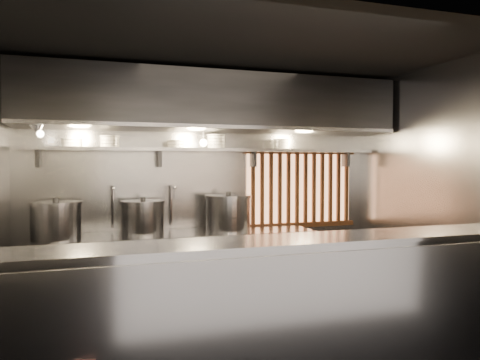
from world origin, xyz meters
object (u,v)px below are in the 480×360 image
stock_pot_mid (143,217)px  pendant_bulb (203,143)px  heat_lamp (37,128)px  stock_pot_right (228,213)px  stock_pot_left (56,220)px

stock_pot_mid → pendant_bulb: bearing=2.9°
heat_lamp → stock_pot_right: 2.32m
heat_lamp → stock_pot_mid: 1.48m
stock_pot_left → heat_lamp: bearing=-121.4°
pendant_bulb → stock_pot_right: pendant_bulb is taller
heat_lamp → stock_pot_mid: bearing=16.3°
stock_pot_left → stock_pot_right: size_ratio=0.88×
pendant_bulb → stock_pot_mid: size_ratio=0.35×
heat_lamp → stock_pot_right: bearing=8.3°
heat_lamp → stock_pot_left: 1.00m
heat_lamp → stock_pot_mid: (1.07, 0.31, -0.97)m
stock_pot_left → stock_pot_mid: size_ratio=1.20×
heat_lamp → stock_pot_right: heat_lamp is taller
pendant_bulb → stock_pot_left: pendant_bulb is taller
pendant_bulb → heat_lamp: bearing=-169.0°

